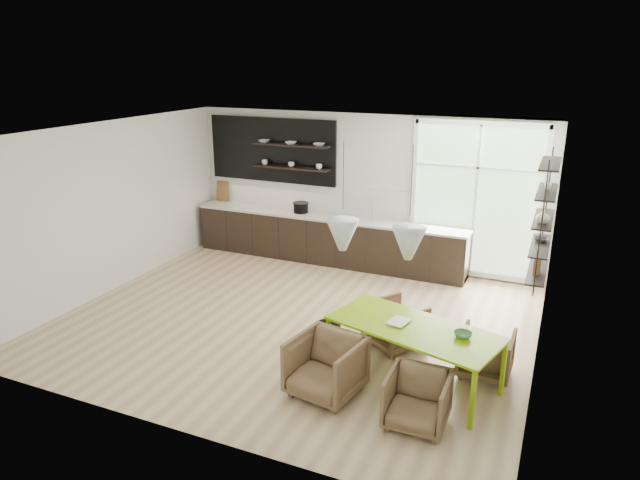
{
  "coord_description": "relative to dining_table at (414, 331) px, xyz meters",
  "views": [
    {
      "loc": [
        3.56,
        -7.24,
        3.92
      ],
      "look_at": [
        0.14,
        0.6,
        1.15
      ],
      "focal_mm": 32.0,
      "sensor_mm": 36.0,
      "label": 1
    }
  ],
  "objects": [
    {
      "name": "room",
      "position": [
        -1.52,
        2.11,
        0.75
      ],
      "size": [
        7.02,
        6.01,
        2.91
      ],
      "color": "#D6BA8B",
      "rests_on": "ground"
    },
    {
      "name": "dining_table",
      "position": [
        0.0,
        0.0,
        0.0
      ],
      "size": [
        2.26,
        1.47,
        0.76
      ],
      "rotation": [
        0.0,
        0.0,
        -0.27
      ],
      "color": "#80B608",
      "rests_on": "ground"
    },
    {
      "name": "armchair_back_right",
      "position": [
        0.82,
        0.55,
        -0.41
      ],
      "size": [
        0.66,
        0.68,
        0.61
      ],
      "primitive_type": "imported",
      "rotation": [
        0.0,
        0.0,
        3.12
      ],
      "color": "brown",
      "rests_on": "ground"
    },
    {
      "name": "armchair_front_right",
      "position": [
        0.28,
        -0.84,
        -0.4
      ],
      "size": [
        0.68,
        0.69,
        0.62
      ],
      "primitive_type": "imported",
      "rotation": [
        0.0,
        0.0,
        0.01
      ],
      "color": "brown",
      "rests_on": "ground"
    },
    {
      "name": "armchair_front_left",
      "position": [
        -0.89,
        -0.67,
        -0.34
      ],
      "size": [
        0.91,
        0.93,
        0.74
      ],
      "primitive_type": "imported",
      "rotation": [
        0.0,
        0.0,
        -0.17
      ],
      "color": "brown",
      "rests_on": "ground"
    },
    {
      "name": "table_bowl",
      "position": [
        0.59,
        -0.04,
        0.09
      ],
      "size": [
        0.29,
        0.29,
        0.07
      ],
      "primitive_type": "imported",
      "rotation": [
        0.0,
        0.0,
        -0.53
      ],
      "color": "#4A834A",
      "rests_on": "dining_table"
    },
    {
      "name": "wire_stool",
      "position": [
        -1.23,
        0.24,
        -0.42
      ],
      "size": [
        0.36,
        0.36,
        0.45
      ],
      "rotation": [
        0.0,
        0.0,
        -0.1
      ],
      "color": "black",
      "rests_on": "ground"
    },
    {
      "name": "table_book",
      "position": [
        -0.31,
        0.06,
        0.07
      ],
      "size": [
        0.28,
        0.33,
        0.03
      ],
      "primitive_type": "imported",
      "rotation": [
        0.0,
        0.0,
        -0.22
      ],
      "color": "white",
      "rests_on": "dining_table"
    },
    {
      "name": "kitchen_run",
      "position": [
        -2.79,
        3.7,
        -0.11
      ],
      "size": [
        5.54,
        0.69,
        2.75
      ],
      "color": "black",
      "rests_on": "ground"
    },
    {
      "name": "right_shelving",
      "position": [
        1.26,
        2.18,
        0.94
      ],
      "size": [
        0.26,
        1.22,
        1.9
      ],
      "color": "black",
      "rests_on": "ground"
    },
    {
      "name": "armchair_back_left",
      "position": [
        -0.46,
        0.84,
        -0.39
      ],
      "size": [
        0.98,
        0.98,
        0.65
      ],
      "primitive_type": "imported",
      "rotation": [
        0.0,
        0.0,
        2.53
      ],
      "color": "brown",
      "rests_on": "ground"
    }
  ]
}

